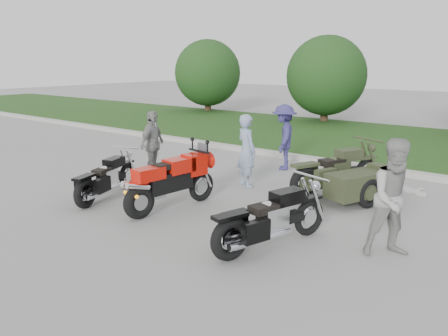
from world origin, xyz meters
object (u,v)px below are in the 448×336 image
Objects in this scene: person_denim at (284,137)px; sportbike_red at (170,180)px; person_grey at (396,198)px; cruiser_sidecar at (348,179)px; cruiser_right at (268,221)px; person_stripe at (247,151)px; cruiser_left at (105,180)px; person_back at (153,144)px.

sportbike_red is at bearing -27.55° from person_denim.
person_grey is (4.13, 0.58, 0.29)m from sportbike_red.
person_grey is (1.58, -2.15, 0.44)m from cruiser_sidecar.
sportbike_red is 0.91× the size of cruiser_sidecar.
person_stripe is at bearing 147.21° from cruiser_right.
cruiser_left is 5.83m from person_grey.
person_back is at bearing -143.25° from cruiser_sidecar.
sportbike_red is at bearing -171.74° from cruiser_right.
person_grey is at bearing -30.71° from cruiser_sidecar.
sportbike_red is at bearing 110.23° from person_stripe.
cruiser_right is 3.55m from person_stripe.
sportbike_red is 2.33m from person_stripe.
cruiser_right is 1.32× the size of person_stripe.
cruiser_right is (4.11, -0.07, 0.04)m from cruiser_left.
person_back reaches higher than cruiser_sidecar.
cruiser_sidecar is at bearing -92.29° from person_back.
cruiser_right is 1.34× the size of person_back.
cruiser_sidecar is (4.16, 3.04, 0.04)m from cruiser_left.
cruiser_right is 0.94× the size of cruiser_sidecar.
cruiser_sidecar reaches higher than cruiser_left.
cruiser_left is at bearing -46.67° from person_denim.
cruiser_left is 4.11m from cruiser_right.
sportbike_red is at bearing -142.56° from person_back.
person_back is (-4.68, -1.15, 0.38)m from cruiser_sidecar.
cruiser_right is at bearing -17.74° from cruiser_left.
person_stripe is 1.01× the size of person_back.
sportbike_red reaches higher than cruiser_sidecar.
person_grey is at bearing -7.90° from cruiser_left.
person_back is at bearing -65.73° from person_denim.
person_stripe is 0.94× the size of person_grey.
person_stripe is 0.97× the size of person_denim.
cruiser_sidecar is at bearing 106.27° from cruiser_right.
person_back is at bearing 88.66° from cruiser_left.
person_grey is at bearing -178.08° from person_stripe.
cruiser_left is (-1.61, -0.32, -0.19)m from sportbike_red.
cruiser_sidecar reaches higher than cruiser_right.
sportbike_red is 1.22× the size of person_grey.
person_stripe is at bearing 92.64° from sportbike_red.
sportbike_red is 1.24× the size of person_denim.
sportbike_red is 2.54m from cruiser_right.
cruiser_right is 5.28m from person_denim.
cruiser_sidecar is 1.34× the size of person_grey.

